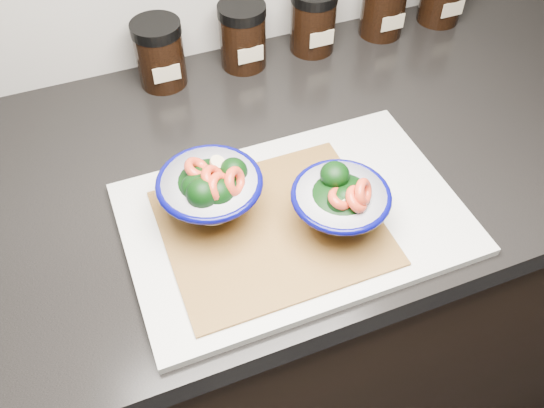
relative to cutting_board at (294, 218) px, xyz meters
name	(u,v)px	position (x,y,z in m)	size (l,w,h in m)	color
cabinet	(304,305)	(0.09, 0.13, -0.48)	(3.43, 0.58, 0.86)	black
countertop	(317,153)	(0.09, 0.13, -0.03)	(3.50, 0.60, 0.04)	black
cutting_board	(294,218)	(0.00, 0.00, 0.00)	(0.45, 0.30, 0.01)	beige
bamboo_mat	(272,227)	(-0.04, -0.01, 0.01)	(0.28, 0.24, 0.00)	#A26F30
bowl_left	(211,191)	(-0.10, 0.04, 0.05)	(0.14, 0.14, 0.10)	white
bowl_right	(340,203)	(0.05, -0.04, 0.05)	(0.13, 0.13, 0.10)	white
spice_jar_a	(160,54)	(-0.09, 0.37, 0.05)	(0.08, 0.08, 0.11)	black
spice_jar_b	(243,36)	(0.06, 0.37, 0.05)	(0.08, 0.08, 0.11)	black
spice_jar_c	(313,20)	(0.19, 0.37, 0.05)	(0.08, 0.08, 0.11)	black
spice_jar_d	(384,5)	(0.33, 0.37, 0.05)	(0.08, 0.08, 0.11)	black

